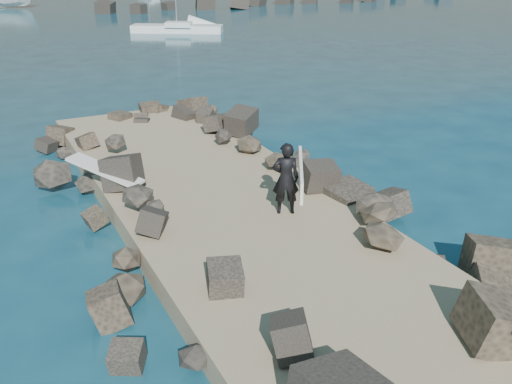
{
  "coord_description": "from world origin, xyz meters",
  "views": [
    {
      "loc": [
        -5.85,
        -12.52,
        7.1
      ],
      "look_at": [
        0.0,
        -1.0,
        1.5
      ],
      "focal_mm": 40.0,
      "sensor_mm": 36.0,
      "label": 1
    }
  ],
  "objects": [
    {
      "name": "riprap_right",
      "position": [
        2.9,
        -1.5,
        0.5
      ],
      "size": [
        2.6,
        22.0,
        1.0
      ],
      "primitive_type": "cube",
      "color": "black",
      "rests_on": "ground"
    },
    {
      "name": "riprap_left",
      "position": [
        -2.9,
        -1.5,
        0.5
      ],
      "size": [
        2.6,
        22.0,
        1.0
      ],
      "primitive_type": "cube",
      "color": "black",
      "rests_on": "ground"
    },
    {
      "name": "jetty",
      "position": [
        0.0,
        -2.0,
        0.3
      ],
      "size": [
        6.0,
        26.0,
        0.6
      ],
      "primitive_type": "cube",
      "color": "#8C7759",
      "rests_on": "ground"
    },
    {
      "name": "surfboard_resting",
      "position": [
        -2.81,
        3.09,
        1.04
      ],
      "size": [
        1.95,
        2.24,
        0.08
      ],
      "primitive_type": "cube",
      "rotation": [
        0.0,
        0.0,
        0.67
      ],
      "color": "silver",
      "rests_on": "riprap_left"
    },
    {
      "name": "ground",
      "position": [
        0.0,
        0.0,
        0.0
      ],
      "size": [
        800.0,
        800.0,
        0.0
      ],
      "primitive_type": "plane",
      "color": "#0F384C",
      "rests_on": "ground"
    },
    {
      "name": "surfer_with_board",
      "position": [
        1.07,
        -0.71,
        1.57
      ],
      "size": [
        1.49,
        2.12,
        1.93
      ],
      "color": "black",
      "rests_on": "jetty"
    },
    {
      "name": "sailboat_c",
      "position": [
        11.47,
        37.0,
        0.35
      ],
      "size": [
        7.76,
        5.68,
        9.57
      ],
      "color": "white",
      "rests_on": "ground"
    }
  ]
}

